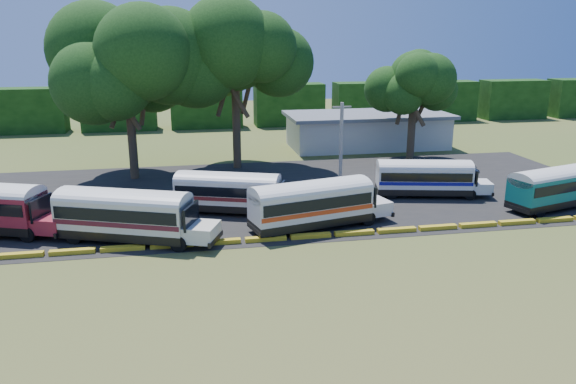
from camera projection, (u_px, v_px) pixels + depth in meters
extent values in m
plane|color=#39551C|center=(245.00, 248.00, 35.35)|extent=(160.00, 160.00, 0.00)
cube|color=black|center=(240.00, 195.00, 46.87)|extent=(64.00, 24.00, 0.02)
cube|color=gold|center=(20.00, 255.00, 33.85)|extent=(2.70, 0.45, 0.30)
cube|color=gold|center=(72.00, 252.00, 34.38)|extent=(2.70, 0.45, 0.30)
cube|color=gold|center=(123.00, 248.00, 34.92)|extent=(2.70, 0.45, 0.30)
cube|color=gold|center=(172.00, 245.00, 35.45)|extent=(2.70, 0.45, 0.30)
cube|color=gold|center=(220.00, 242.00, 35.99)|extent=(2.70, 0.45, 0.30)
cube|color=gold|center=(266.00, 239.00, 36.53)|extent=(2.70, 0.45, 0.30)
cube|color=gold|center=(311.00, 236.00, 37.06)|extent=(2.70, 0.45, 0.30)
cube|color=gold|center=(354.00, 233.00, 37.60)|extent=(2.70, 0.45, 0.30)
cube|color=gold|center=(397.00, 230.00, 38.14)|extent=(2.70, 0.45, 0.30)
cube|color=gold|center=(438.00, 228.00, 38.67)|extent=(2.70, 0.45, 0.30)
cube|color=gold|center=(478.00, 225.00, 39.21)|extent=(2.70, 0.45, 0.30)
cube|color=gold|center=(517.00, 222.00, 39.74)|extent=(2.70, 0.45, 0.30)
cube|color=gold|center=(555.00, 220.00, 40.28)|extent=(2.70, 0.45, 0.30)
cube|color=beige|center=(367.00, 132.00, 66.44)|extent=(18.00, 8.00, 3.60)
cube|color=slate|center=(368.00, 115.00, 65.89)|extent=(19.00, 9.00, 0.40)
cube|color=black|center=(27.00, 111.00, 75.62)|extent=(10.00, 4.00, 6.00)
cube|color=black|center=(119.00, 108.00, 77.76)|extent=(10.00, 4.00, 6.00)
cube|color=black|center=(206.00, 106.00, 79.91)|extent=(10.00, 4.00, 6.00)
cube|color=black|center=(289.00, 104.00, 82.05)|extent=(10.00, 4.00, 6.00)
cube|color=black|center=(367.00, 103.00, 84.20)|extent=(10.00, 4.00, 6.00)
cube|color=black|center=(442.00, 101.00, 86.34)|extent=(10.00, 4.00, 6.00)
cube|color=black|center=(513.00, 99.00, 88.48)|extent=(10.00, 4.00, 6.00)
cylinder|color=black|center=(27.00, 235.00, 36.22)|extent=(1.09, 0.64, 1.05)
cylinder|color=black|center=(47.00, 223.00, 38.36)|extent=(1.09, 0.64, 1.05)
cube|color=maroon|center=(53.00, 223.00, 36.97)|extent=(2.58, 2.83, 1.00)
cube|color=black|center=(42.00, 208.00, 36.80)|extent=(0.99, 2.32, 1.44)
cube|color=black|center=(66.00, 230.00, 36.94)|extent=(1.08, 2.48, 0.32)
cylinder|color=black|center=(178.00, 244.00, 34.64)|extent=(1.08, 0.66, 1.04)
cylinder|color=black|center=(191.00, 232.00, 36.75)|extent=(1.08, 0.66, 1.04)
cylinder|color=black|center=(74.00, 236.00, 35.94)|extent=(1.08, 0.66, 1.04)
cylinder|color=black|center=(92.00, 225.00, 38.05)|extent=(1.08, 0.66, 1.04)
cube|color=black|center=(125.00, 231.00, 36.40)|extent=(8.92, 5.58, 0.57)
cube|color=silver|center=(124.00, 213.00, 36.06)|extent=(8.92, 5.58, 1.91)
cube|color=black|center=(124.00, 210.00, 36.00)|extent=(8.63, 5.51, 0.80)
cube|color=#511420|center=(124.00, 219.00, 36.16)|extent=(8.86, 5.59, 0.31)
ellipsoid|color=silver|center=(123.00, 199.00, 35.80)|extent=(8.92, 5.58, 1.17)
cube|color=silver|center=(202.00, 232.00, 35.36)|extent=(2.59, 2.83, 0.99)
cube|color=black|center=(191.00, 216.00, 35.20)|extent=(1.03, 2.29, 1.43)
cube|color=black|center=(216.00, 239.00, 35.31)|extent=(1.12, 2.45, 0.31)
cube|color=black|center=(66.00, 229.00, 37.20)|extent=(1.12, 2.45, 0.31)
cylinder|color=black|center=(274.00, 213.00, 40.69)|extent=(0.97, 0.57, 0.94)
cylinder|color=black|center=(279.00, 205.00, 42.61)|extent=(0.97, 0.57, 0.94)
cylinder|color=black|center=(189.00, 209.00, 41.67)|extent=(0.97, 0.57, 0.94)
cylinder|color=black|center=(198.00, 201.00, 43.59)|extent=(0.97, 0.57, 0.94)
cube|color=black|center=(228.00, 205.00, 42.17)|extent=(8.05, 4.83, 0.52)
cube|color=white|center=(228.00, 191.00, 41.87)|extent=(8.05, 4.83, 1.72)
cube|color=black|center=(228.00, 188.00, 41.81)|extent=(7.78, 4.78, 0.72)
cube|color=maroon|center=(228.00, 195.00, 41.96)|extent=(7.99, 4.84, 0.28)
ellipsoid|color=silver|center=(228.00, 180.00, 41.63)|extent=(8.05, 4.83, 1.06)
cube|color=white|center=(290.00, 204.00, 41.38)|extent=(2.30, 2.52, 0.89)
cube|color=black|center=(282.00, 192.00, 41.22)|extent=(0.87, 2.08, 1.29)
cube|color=black|center=(301.00, 210.00, 41.36)|extent=(0.94, 2.22, 0.28)
cube|color=black|center=(180.00, 204.00, 42.78)|extent=(0.94, 2.22, 0.28)
cylinder|color=black|center=(368.00, 219.00, 39.38)|extent=(1.06, 0.52, 1.02)
cylinder|color=black|center=(353.00, 210.00, 41.30)|extent=(1.06, 0.52, 1.02)
cylinder|color=black|center=(278.00, 233.00, 36.63)|extent=(1.06, 0.52, 1.02)
cylinder|color=black|center=(265.00, 223.00, 38.55)|extent=(1.06, 0.52, 1.02)
cube|color=black|center=(311.00, 220.00, 38.72)|extent=(8.75, 4.45, 0.56)
cube|color=silver|center=(311.00, 203.00, 38.39)|extent=(8.75, 4.45, 1.87)
cube|color=black|center=(311.00, 200.00, 38.33)|extent=(8.44, 4.43, 0.79)
cube|color=#BB3512|center=(311.00, 208.00, 38.49)|extent=(8.68, 4.47, 0.31)
ellipsoid|color=silver|center=(311.00, 190.00, 38.13)|extent=(8.75, 4.45, 1.15)
cube|color=silver|center=(374.00, 206.00, 40.66)|extent=(2.32, 2.62, 0.97)
cube|color=black|center=(367.00, 194.00, 40.13)|extent=(0.70, 2.32, 1.40)
cube|color=black|center=(384.00, 210.00, 41.11)|extent=(0.77, 2.48, 0.31)
cube|color=black|center=(255.00, 229.00, 37.11)|extent=(0.77, 2.48, 0.31)
cylinder|color=black|center=(470.00, 195.00, 45.41)|extent=(0.96, 0.46, 0.93)
cylinder|color=black|center=(464.00, 188.00, 47.32)|extent=(0.96, 0.46, 0.93)
cylinder|color=black|center=(392.00, 194.00, 45.62)|extent=(0.96, 0.46, 0.93)
cylinder|color=black|center=(388.00, 187.00, 47.53)|extent=(0.96, 0.46, 0.93)
cube|color=black|center=(423.00, 189.00, 46.45)|extent=(7.93, 3.93, 0.51)
cube|color=white|center=(424.00, 176.00, 46.15)|extent=(7.93, 3.93, 1.70)
cube|color=black|center=(424.00, 174.00, 46.09)|extent=(7.65, 3.92, 0.71)
cube|color=#0C0B73|center=(423.00, 180.00, 46.24)|extent=(7.87, 3.95, 0.28)
ellipsoid|color=silver|center=(424.00, 166.00, 45.91)|extent=(7.93, 3.93, 1.04)
cube|color=white|center=(480.00, 187.00, 46.22)|extent=(2.08, 2.36, 0.88)
cube|color=black|center=(473.00, 176.00, 45.99)|extent=(0.60, 2.11, 1.27)
cube|color=black|center=(489.00, 191.00, 46.29)|extent=(0.66, 2.25, 0.28)
cube|color=black|center=(377.00, 190.00, 46.59)|extent=(0.66, 2.25, 0.28)
cylinder|color=black|center=(575.00, 193.00, 45.80)|extent=(1.01, 0.53, 0.98)
cylinder|color=black|center=(540.00, 211.00, 41.12)|extent=(1.01, 0.53, 0.98)
cylinder|color=black|center=(517.00, 204.00, 42.91)|extent=(1.01, 0.53, 0.98)
cube|color=black|center=(554.00, 201.00, 43.21)|extent=(8.36, 4.57, 0.54)
cube|color=#0E6965|center=(556.00, 186.00, 42.89)|extent=(8.36, 4.57, 1.79)
cube|color=black|center=(556.00, 183.00, 42.83)|extent=(8.07, 4.54, 0.75)
ellipsoid|color=silver|center=(558.00, 175.00, 42.65)|extent=(8.36, 4.57, 1.10)
cube|color=black|center=(517.00, 209.00, 41.52)|extent=(0.83, 2.35, 0.29)
cylinder|color=#3D2E1E|center=(132.00, 140.00, 51.42)|extent=(0.80, 0.80, 7.29)
cylinder|color=#3D2E1E|center=(144.00, 105.00, 51.20)|extent=(1.32, 2.65, 4.17)
cylinder|color=#3D2E1E|center=(119.00, 105.00, 51.18)|extent=(2.05, 2.32, 4.17)
cylinder|color=#3D2E1E|center=(126.00, 107.00, 49.32)|extent=(2.70, 0.90, 4.17)
ellipsoid|color=black|center=(126.00, 61.00, 49.50)|extent=(11.19, 11.19, 8.21)
cylinder|color=#3D2E1E|center=(237.00, 128.00, 55.46)|extent=(0.80, 0.80, 8.01)
cylinder|color=#3D2E1E|center=(248.00, 92.00, 55.16)|extent=(1.40, 2.86, 4.56)
cylinder|color=#3D2E1E|center=(225.00, 92.00, 55.13)|extent=(2.19, 2.49, 4.56)
cylinder|color=#3D2E1E|center=(235.00, 95.00, 53.27)|extent=(2.92, 0.93, 4.56)
ellipsoid|color=black|center=(235.00, 48.00, 53.37)|extent=(10.92, 10.92, 8.01)
cylinder|color=#3D2E1E|center=(411.00, 133.00, 59.20)|extent=(0.80, 0.80, 5.90)
cylinder|color=#3D2E1E|center=(422.00, 108.00, 59.15)|extent=(1.17, 2.24, 3.41)
cylinder|color=#3D2E1E|center=(401.00, 108.00, 59.12)|extent=(1.77, 1.99, 3.41)
cylinder|color=#3D2E1E|center=(416.00, 110.00, 57.26)|extent=(2.27, 0.82, 3.41)
ellipsoid|color=black|center=(415.00, 77.00, 57.62)|extent=(7.26, 7.26, 5.32)
cylinder|color=gray|center=(341.00, 147.00, 47.52)|extent=(0.30, 0.30, 7.54)
cube|color=gray|center=(342.00, 107.00, 46.59)|extent=(1.60, 0.12, 0.12)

